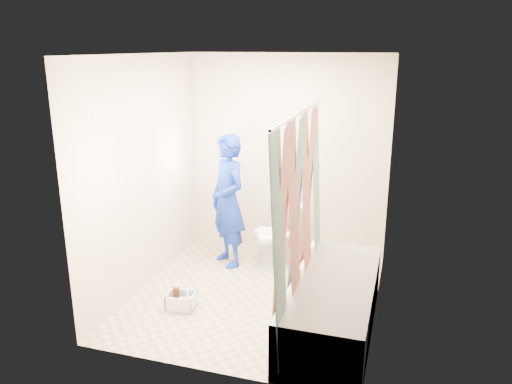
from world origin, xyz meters
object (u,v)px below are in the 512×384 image
(toilet, at_px, (277,235))
(plumber, at_px, (228,201))
(bathtub, at_px, (333,304))
(cleaning_caddy, at_px, (182,302))

(toilet, distance_m, plumber, 0.71)
(bathtub, bearing_deg, toilet, 123.19)
(bathtub, height_order, toilet, toilet)
(bathtub, xyz_separation_m, plumber, (-1.39, 1.10, 0.50))
(plumber, bearing_deg, cleaning_caddy, -51.68)
(bathtub, bearing_deg, plumber, 141.59)
(plumber, distance_m, cleaning_caddy, 1.34)
(toilet, bearing_deg, plumber, -141.83)
(bathtub, relative_size, plumber, 1.14)
(bathtub, distance_m, plumber, 1.84)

